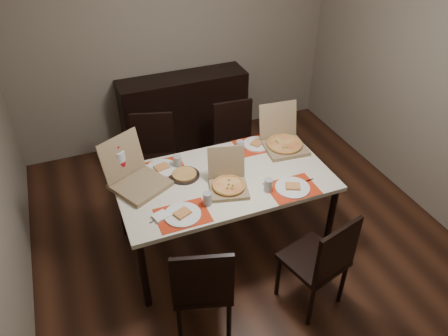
{
  "coord_description": "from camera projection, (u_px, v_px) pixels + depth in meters",
  "views": [
    {
      "loc": [
        -1.28,
        -2.72,
        3.0
      ],
      "look_at": [
        -0.19,
        0.02,
        0.85
      ],
      "focal_mm": 35.0,
      "sensor_mm": 36.0,
      "label": 1
    }
  ],
  "objects": [
    {
      "name": "soda_bottle",
      "position": [
        120.0,
        164.0,
        3.64
      ],
      "size": [
        0.1,
        0.1,
        0.31
      ],
      "color": "silver",
      "rests_on": "dining_table"
    },
    {
      "name": "sideboard",
      "position": [
        184.0,
        111.0,
        5.26
      ],
      "size": [
        1.5,
        0.4,
        0.9
      ],
      "primitive_type": "cube",
      "color": "black",
      "rests_on": "ground"
    },
    {
      "name": "room_walls",
      "position": [
        226.0,
        46.0,
        3.5
      ],
      "size": [
        3.84,
        4.02,
        2.62
      ],
      "color": "gray",
      "rests_on": "ground"
    },
    {
      "name": "pizza_box_center",
      "position": [
        228.0,
        182.0,
        3.57
      ],
      "size": [
        0.38,
        0.4,
        0.31
      ],
      "color": "#846C4C",
      "rests_on": "dining_table"
    },
    {
      "name": "dining_table",
      "position": [
        224.0,
        184.0,
        3.75
      ],
      "size": [
        1.8,
        1.0,
        0.75
      ],
      "color": "beige",
      "rests_on": "ground"
    },
    {
      "name": "pizza_box_right",
      "position": [
        283.0,
        141.0,
        4.06
      ],
      "size": [
        0.4,
        0.44,
        0.37
      ],
      "color": "#846C4C",
      "rests_on": "dining_table"
    },
    {
      "name": "setting_near_right",
      "position": [
        287.0,
        187.0,
        3.57
      ],
      "size": [
        0.46,
        0.3,
        0.11
      ],
      "color": "red",
      "rests_on": "dining_table"
    },
    {
      "name": "chair_far_right",
      "position": [
        236.0,
        142.0,
        4.6
      ],
      "size": [
        0.45,
        0.45,
        0.93
      ],
      "color": "black",
      "rests_on": "ground"
    },
    {
      "name": "setting_far_right",
      "position": [
        253.0,
        145.0,
        4.08
      ],
      "size": [
        0.46,
        0.3,
        0.11
      ],
      "color": "red",
      "rests_on": "dining_table"
    },
    {
      "name": "chair_far_left",
      "position": [
        154.0,
        155.0,
        4.4
      ],
      "size": [
        0.52,
        0.52,
        0.93
      ],
      "color": "black",
      "rests_on": "ground"
    },
    {
      "name": "setting_near_left",
      "position": [
        186.0,
        211.0,
        3.33
      ],
      "size": [
        0.51,
        0.3,
        0.11
      ],
      "color": "red",
      "rests_on": "dining_table"
    },
    {
      "name": "ground",
      "position": [
        243.0,
        237.0,
        4.2
      ],
      "size": [
        3.8,
        4.0,
        0.02
      ],
      "primitive_type": "cube",
      "color": "#3C1F12",
      "rests_on": "ground"
    },
    {
      "name": "faina_plate",
      "position": [
        184.0,
        175.0,
        3.72
      ],
      "size": [
        0.26,
        0.26,
        0.03
      ],
      "color": "black",
      "rests_on": "dining_table"
    },
    {
      "name": "setting_far_left",
      "position": [
        163.0,
        167.0,
        3.8
      ],
      "size": [
        0.48,
        0.3,
        0.11
      ],
      "color": "red",
      "rests_on": "dining_table"
    },
    {
      "name": "dip_bowl",
      "position": [
        234.0,
        160.0,
        3.9
      ],
      "size": [
        0.15,
        0.15,
        0.03
      ],
      "primitive_type": "imported",
      "rotation": [
        0.0,
        0.0,
        0.41
      ],
      "color": "white",
      "rests_on": "dining_table"
    },
    {
      "name": "chair_near_left",
      "position": [
        202.0,
        285.0,
        3.09
      ],
      "size": [
        0.52,
        0.52,
        0.93
      ],
      "color": "black",
      "rests_on": "ground"
    },
    {
      "name": "napkin_loose",
      "position": [
        226.0,
        184.0,
        3.62
      ],
      "size": [
        0.16,
        0.16,
        0.02
      ],
      "primitive_type": "cube",
      "rotation": [
        0.0,
        0.0,
        1.03
      ],
      "color": "white",
      "rests_on": "dining_table"
    },
    {
      "name": "chair_near_right",
      "position": [
        322.0,
        260.0,
        3.27
      ],
      "size": [
        0.52,
        0.52,
        0.93
      ],
      "color": "black",
      "rests_on": "ground"
    },
    {
      "name": "pizza_box_left",
      "position": [
        136.0,
        179.0,
        3.59
      ],
      "size": [
        0.55,
        0.57,
        0.4
      ],
      "color": "#846C4C",
      "rests_on": "dining_table"
    }
  ]
}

